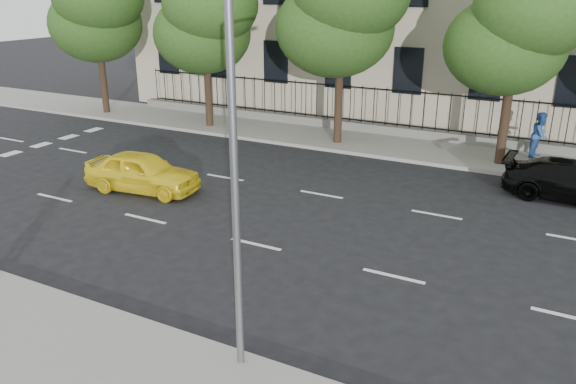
# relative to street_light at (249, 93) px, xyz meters

# --- Properties ---
(ground) EXTENTS (120.00, 120.00, 0.00)m
(ground) POSITION_rel_street_light_xyz_m (-2.50, 1.77, -5.15)
(ground) COLOR black
(ground) RESTS_ON ground
(near_sidewalk) EXTENTS (60.00, 4.00, 0.15)m
(near_sidewalk) POSITION_rel_street_light_xyz_m (-2.50, -2.23, -5.07)
(near_sidewalk) COLOR gray
(near_sidewalk) RESTS_ON ground
(far_sidewalk) EXTENTS (60.00, 4.00, 0.15)m
(far_sidewalk) POSITION_rel_street_light_xyz_m (-2.50, 15.77, -5.07)
(far_sidewalk) COLOR gray
(far_sidewalk) RESTS_ON ground
(lane_markings) EXTENTS (49.60, 4.62, 0.01)m
(lane_markings) POSITION_rel_street_light_xyz_m (-2.50, 6.52, -5.14)
(lane_markings) COLOR silver
(lane_markings) RESTS_ON ground
(iron_fence) EXTENTS (30.00, 0.50, 2.20)m
(iron_fence) POSITION_rel_street_light_xyz_m (-2.50, 17.47, -4.50)
(iron_fence) COLOR slate
(iron_fence) RESTS_ON far_sidewalk
(street_light) EXTENTS (0.25, 3.32, 8.05)m
(street_light) POSITION_rel_street_light_xyz_m (0.00, 0.00, 0.00)
(street_light) COLOR slate
(street_light) RESTS_ON near_sidewalk
(tree_a) EXTENTS (5.71, 5.31, 9.39)m
(tree_a) POSITION_rel_street_light_xyz_m (-18.46, 15.13, 0.98)
(tree_a) COLOR #382619
(tree_a) RESTS_ON far_sidewalk
(tree_b) EXTENTS (5.53, 5.12, 8.97)m
(tree_b) POSITION_rel_street_light_xyz_m (-11.46, 15.13, 0.69)
(tree_b) COLOR #382619
(tree_b) RESTS_ON far_sidewalk
(tree_d) EXTENTS (5.34, 4.94, 8.84)m
(tree_d) POSITION_rel_street_light_xyz_m (2.54, 15.13, 0.69)
(tree_d) COLOR #382619
(tree_d) RESTS_ON far_sidewalk
(yellow_taxi) EXTENTS (4.27, 2.12, 1.40)m
(yellow_taxi) POSITION_rel_street_light_xyz_m (-8.25, 6.24, -4.45)
(yellow_taxi) COLOR yellow
(yellow_taxi) RESTS_ON ground
(black_sedan) EXTENTS (4.69, 2.09, 1.34)m
(black_sedan) POSITION_rel_street_light_xyz_m (5.26, 12.16, -4.48)
(black_sedan) COLOR black
(black_sedan) RESTS_ON ground
(pedestrian_far) EXTENTS (0.93, 1.07, 1.88)m
(pedestrian_far) POSITION_rel_street_light_xyz_m (3.77, 16.58, -4.06)
(pedestrian_far) COLOR #2D549C
(pedestrian_far) RESTS_ON far_sidewalk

